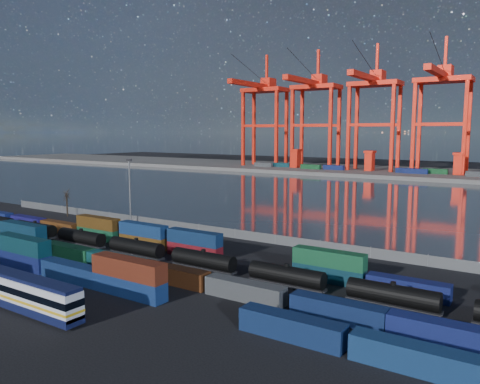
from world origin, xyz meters
The scene contains 13 objects.
ground centered at (0.00, 0.00, 0.00)m, with size 700.00×700.00×0.00m, color black.
harbor_water centered at (0.00, 105.00, 0.01)m, with size 700.00×700.00×0.00m, color #2B343E.
far_quay centered at (0.00, 210.00, 1.00)m, with size 700.00×70.00×2.00m, color #514F4C.
container_row_south centered at (-0.89, -10.41, 2.18)m, with size 139.62×2.54×5.40m.
container_row_mid centered at (-5.97, -2.83, 1.52)m, with size 142.03×2.45×5.22m.
container_row_north centered at (1.10, 10.94, 2.12)m, with size 141.64×2.33×4.96m.
tanker_string centered at (1.53, 4.57, 1.88)m, with size 120.71×2.62×3.75m.
waterfront_fence centered at (0.00, 28.00, 1.00)m, with size 160.12×0.12×2.20m.
bare_tree centered at (-53.64, 25.11, 3.79)m, with size 2.04×2.00×7.67m.
yard_light_mast centered at (-30.00, 26.00, 9.30)m, with size 1.60×0.40×16.60m.
gantry_cranes centered at (-7.50, 203.10, 43.84)m, with size 202.51×52.81×71.52m.
quay_containers centered at (-11.00, 195.46, 3.30)m, with size 172.58×10.99×2.60m.
straddle_carriers centered at (-2.50, 200.00, 7.82)m, with size 140.00×7.00×11.10m.
Camera 1 is at (55.56, -55.45, 22.98)m, focal length 35.00 mm.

